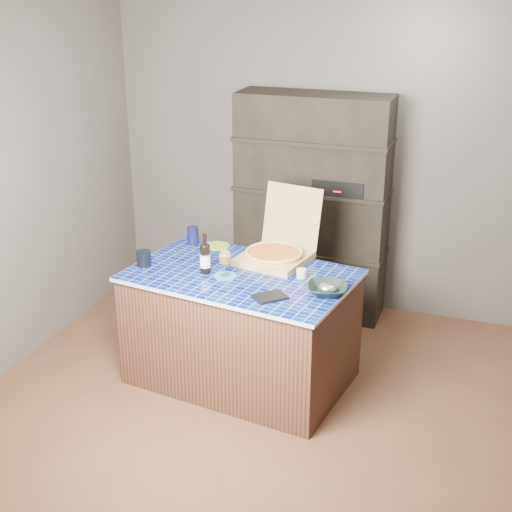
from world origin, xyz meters
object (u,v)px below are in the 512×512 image
at_px(pizza_box, 276,252).
at_px(mead_bottle, 205,258).
at_px(dvd_case, 270,297).
at_px(bowl, 327,289).
at_px(kitchen_island, 241,327).
at_px(wine_glass, 225,258).

relative_size(pizza_box, mead_bottle, 2.20).
relative_size(mead_bottle, dvd_case, 1.39).
xyz_separation_m(mead_bottle, dvd_case, (0.53, -0.23, -0.10)).
bearing_deg(bowl, kitchen_island, 169.15).
relative_size(kitchen_island, pizza_box, 2.62).
height_order(kitchen_island, dvd_case, dvd_case).
xyz_separation_m(wine_glass, bowl, (0.70, -0.04, -0.10)).
distance_m(pizza_box, wine_glass, 0.44).
distance_m(mead_bottle, wine_glass, 0.15).
bearing_deg(wine_glass, mead_bottle, 174.83).
xyz_separation_m(wine_glass, dvd_case, (0.38, -0.22, -0.12)).
distance_m(mead_bottle, dvd_case, 0.59).
distance_m(dvd_case, bowl, 0.36).
height_order(mead_bottle, dvd_case, mead_bottle).
height_order(mead_bottle, bowl, mead_bottle).
xyz_separation_m(pizza_box, dvd_case, (0.15, -0.59, -0.06)).
height_order(kitchen_island, wine_glass, wine_glass).
xyz_separation_m(kitchen_island, pizza_box, (0.15, 0.30, 0.46)).
xyz_separation_m(kitchen_island, dvd_case, (0.30, -0.30, 0.41)).
distance_m(kitchen_island, bowl, 0.76).
relative_size(mead_bottle, bowl, 1.09).
bearing_deg(pizza_box, kitchen_island, -106.22).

